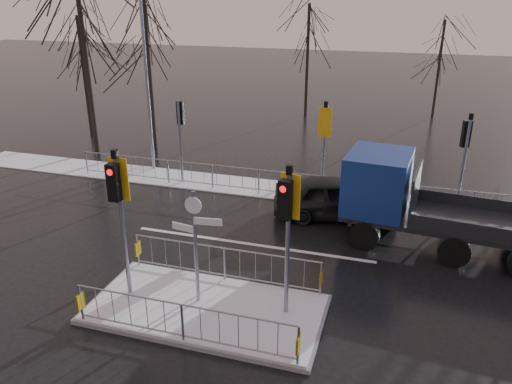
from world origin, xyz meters
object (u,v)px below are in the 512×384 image
(street_lamp_left, at_px, (147,70))
(flatbed_truck, at_px, (405,198))
(car_far_lane, at_px, (336,197))
(traffic_island, at_px, (206,298))

(street_lamp_left, bearing_deg, flatbed_truck, -20.11)
(car_far_lane, bearing_deg, street_lamp_left, 58.21)
(car_far_lane, height_order, street_lamp_left, street_lamp_left)
(flatbed_truck, relative_size, street_lamp_left, 0.79)
(traffic_island, relative_size, car_far_lane, 1.35)
(flatbed_truck, bearing_deg, car_far_lane, 151.28)
(car_far_lane, bearing_deg, flatbed_truck, -132.90)
(traffic_island, distance_m, street_lamp_left, 12.17)
(traffic_island, distance_m, flatbed_truck, 7.24)
(traffic_island, bearing_deg, flatbed_truck, 49.65)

